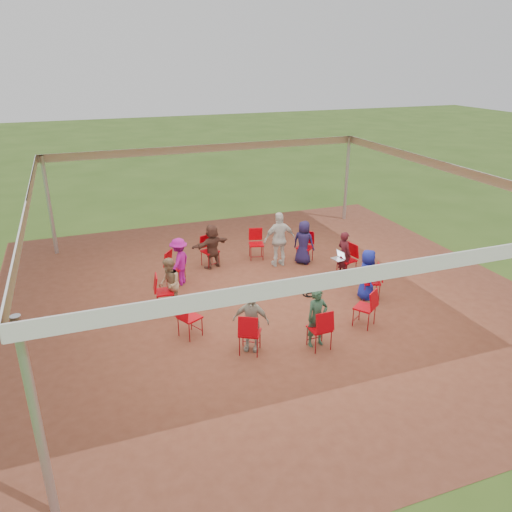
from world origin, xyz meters
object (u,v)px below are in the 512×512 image
object	(u,v)px
chair_6	(190,318)
person_seated_7	(367,274)
chair_0	(347,260)
person_seated_4	(169,284)
chair_9	(365,308)
person_seated_2	(212,246)
cable_coil	(310,294)
chair_2	(256,244)
chair_8	(319,329)
person_seated_0	(344,254)
person_seated_1	(304,242)
chair_5	(165,292)
standing_person	(280,239)
chair_4	(175,268)
person_seated_3	(179,262)
person_seated_6	(317,318)
chair_3	(210,251)
chair_7	(250,333)
chair_1	(305,247)
person_seated_5	(251,321)
laptop	(339,257)
chair_10	(371,282)

from	to	relation	value
chair_6	person_seated_7	bearing A→B (deg)	66.08
chair_0	person_seated_4	size ratio (longest dim) A/B	0.70
chair_9	chair_0	bearing A→B (deg)	32.73
person_seated_2	cable_coil	world-z (taller)	person_seated_2
chair_2	chair_8	xyz separation A→B (m)	(-0.48, -5.03, 0.00)
person_seated_0	person_seated_1	size ratio (longest dim) A/B	1.00
chair_5	person_seated_0	xyz separation A→B (m)	(4.93, 0.22, 0.20)
person_seated_4	standing_person	world-z (taller)	standing_person
chair_4	cable_coil	distance (m)	3.58
person_seated_1	person_seated_7	size ratio (longest dim) A/B	1.00
person_seated_2	standing_person	distance (m)	1.92
chair_0	person_seated_4	distance (m)	4.94
chair_9	chair_4	bearing A→B (deg)	98.18
person_seated_1	person_seated_3	distance (m)	3.68
standing_person	cable_coil	bearing A→B (deg)	90.74
chair_8	standing_person	distance (m)	4.43
person_seated_6	chair_6	bearing A→B (deg)	149.42
person_seated_3	chair_3	bearing A→B (deg)	168.32
chair_7	person_seated_1	xyz separation A→B (m)	(3.03, 3.89, 0.20)
chair_1	chair_2	bearing A→B (deg)	16.36
chair_2	person_seated_5	size ratio (longest dim) A/B	0.70
laptop	person_seated_4	bearing A→B (deg)	81.54
chair_9	person_seated_7	bearing A→B (deg)	21.05
person_seated_4	laptop	xyz separation A→B (m)	(4.65, 0.20, -0.04)
chair_6	chair_9	world-z (taller)	same
chair_1	chair_7	size ratio (longest dim) A/B	1.00
chair_2	person_seated_6	world-z (taller)	person_seated_6
chair_1	chair_10	xyz separation A→B (m)	(0.53, -2.71, 0.00)
chair_1	person_seated_6	xyz separation A→B (m)	(-1.73, -4.19, 0.20)
chair_1	chair_6	bearing A→B (deg)	81.82
chair_10	standing_person	world-z (taller)	standing_person
chair_4	chair_10	xyz separation A→B (m)	(4.38, -2.52, 0.00)
person_seated_7	chair_2	bearing A→B (deg)	47.90
person_seated_2	person_seated_4	xyz separation A→B (m)	(-1.62, -2.07, 0.00)
person_seated_7	chair_10	bearing A→B (deg)	-90.00
person_seated_6	person_seated_1	bearing A→B (deg)	65.45
chair_3	person_seated_1	distance (m)	2.70
chair_3	person_seated_0	distance (m)	3.77
chair_9	cable_coil	distance (m)	1.90
chair_3	person_seated_6	world-z (taller)	person_seated_6
chair_6	chair_7	bearing A→B (deg)	16.36
chair_7	person_seated_6	bearing A→B (deg)	21.05
person_seated_3	standing_person	xyz separation A→B (m)	(2.95, 0.27, 0.15)
chair_2	chair_5	size ratio (longest dim) A/B	1.00
chair_6	chair_5	bearing A→B (deg)	163.64
person_seated_1	person_seated_6	xyz separation A→B (m)	(-1.64, -4.11, 0.00)
chair_4	person_seated_7	size ratio (longest dim) A/B	0.70
chair_7	person_seated_4	xyz separation A→B (m)	(-1.15, 2.44, 0.20)
chair_0	chair_10	distance (m)	1.44
chair_9	laptop	bearing A→B (deg)	37.87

